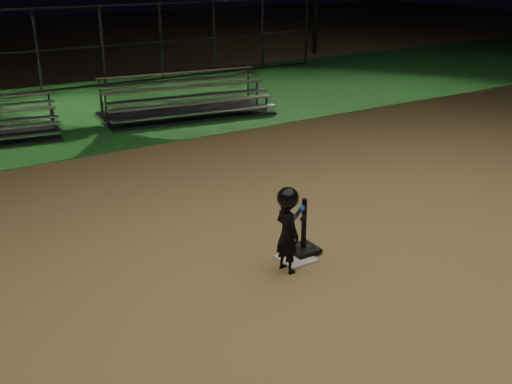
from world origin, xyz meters
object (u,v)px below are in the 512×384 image
at_px(child_batter, 288,227).
at_px(batting_tee, 303,242).
at_px(bleacher_right, 186,107).
at_px(home_plate, 296,258).

bearing_deg(child_batter, batting_tee, -65.63).
distance_m(batting_tee, bleacher_right, 8.30).
relative_size(home_plate, batting_tee, 0.58).
bearing_deg(bleacher_right, home_plate, -98.64).
xyz_separation_m(batting_tee, child_batter, (-0.48, -0.29, 0.45)).
height_order(batting_tee, child_batter, child_batter).
bearing_deg(batting_tee, child_batter, -149.24).
height_order(home_plate, bleacher_right, bleacher_right).
xyz_separation_m(home_plate, child_batter, (-0.29, -0.19, 0.60)).
height_order(child_batter, bleacher_right, child_batter).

